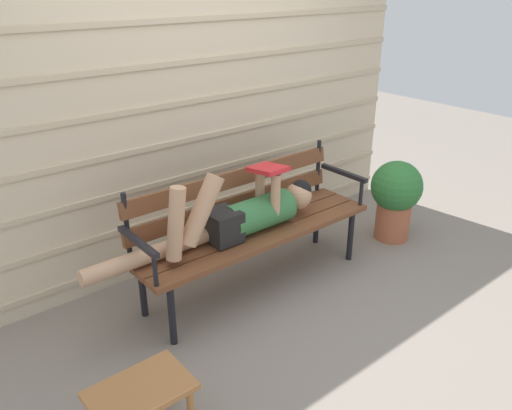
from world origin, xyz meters
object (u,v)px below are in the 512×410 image
(reclining_person, at_px, (241,215))
(footstool, at_px, (141,397))
(potted_plant, at_px, (396,195))
(park_bench, at_px, (250,220))

(reclining_person, bearing_deg, footstool, -148.49)
(potted_plant, bearing_deg, park_bench, 170.16)
(park_bench, xyz_separation_m, potted_plant, (1.33, -0.23, -0.10))
(reclining_person, height_order, footstool, reclining_person)
(park_bench, distance_m, footstool, 1.47)
(park_bench, distance_m, potted_plant, 1.35)
(footstool, relative_size, potted_plant, 0.69)
(reclining_person, distance_m, footstool, 1.34)
(footstool, bearing_deg, reclining_person, 31.51)
(reclining_person, relative_size, potted_plant, 2.52)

